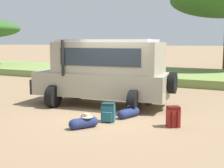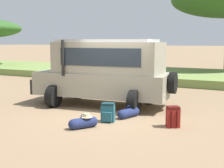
# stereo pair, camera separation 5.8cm
# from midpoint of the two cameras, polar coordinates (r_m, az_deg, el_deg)

# --- Properties ---
(ground_plane) EXTENTS (320.00, 320.00, 0.00)m
(ground_plane) POSITION_cam_midpoint_polar(r_m,az_deg,el_deg) (10.08, -0.59, -5.79)
(ground_plane) COLOR #8C7051
(grass_bank) EXTENTS (120.00, 7.00, 0.44)m
(grass_bank) POSITION_cam_midpoint_polar(r_m,az_deg,el_deg) (19.87, 14.15, 1.37)
(grass_bank) COLOR olive
(grass_bank) RESTS_ON ground_plane
(safari_vehicle) EXTENTS (5.45, 3.09, 2.44)m
(safari_vehicle) POSITION_cam_midpoint_polar(r_m,az_deg,el_deg) (11.44, -1.07, 2.42)
(safari_vehicle) COLOR gray
(safari_vehicle) RESTS_ON ground_plane
(backpack_beside_front_wheel) EXTENTS (0.44, 0.43, 0.57)m
(backpack_beside_front_wheel) POSITION_cam_midpoint_polar(r_m,az_deg,el_deg) (9.25, -0.58, -5.29)
(backpack_beside_front_wheel) COLOR #235B6B
(backpack_beside_front_wheel) RESTS_ON ground_plane
(backpack_cluster_center) EXTENTS (0.44, 0.45, 0.59)m
(backpack_cluster_center) POSITION_cam_midpoint_polar(r_m,az_deg,el_deg) (8.86, 11.25, -5.94)
(backpack_cluster_center) COLOR maroon
(backpack_cluster_center) RESTS_ON ground_plane
(duffel_bag_low_black_case) EXTENTS (0.59, 0.79, 0.40)m
(duffel_bag_low_black_case) POSITION_cam_midpoint_polar(r_m,az_deg,el_deg) (8.66, -5.07, -7.04)
(duffel_bag_low_black_case) COLOR navy
(duffel_bag_low_black_case) RESTS_ON ground_plane
(duffel_bag_soft_canvas) EXTENTS (0.47, 0.88, 0.39)m
(duffel_bag_soft_canvas) POSITION_cam_midpoint_polar(r_m,az_deg,el_deg) (9.81, 3.23, -5.31)
(duffel_bag_soft_canvas) COLOR navy
(duffel_bag_soft_canvas) RESTS_ON ground_plane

